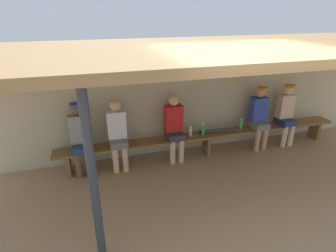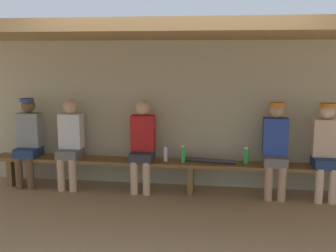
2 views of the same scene
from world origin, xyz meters
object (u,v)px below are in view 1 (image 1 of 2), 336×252
object	(u,v)px
player_with_sunglasses	(286,112)
water_bottle_orange	(190,131)
water_bottle_clear	(203,130)
baseball_bat	(218,131)
water_bottle_blue	(241,124)
player_leftmost	(174,125)
player_middle	(80,136)
support_post	(94,185)
bench	(207,137)
player_in_blue	(259,115)
player_shirtless_tan	(117,132)

from	to	relation	value
player_with_sunglasses	water_bottle_orange	xyz separation A→B (m)	(-2.23, 0.01, -0.19)
player_with_sunglasses	water_bottle_clear	world-z (taller)	player_with_sunglasses
player_with_sunglasses	baseball_bat	xyz separation A→B (m)	(-1.61, -0.00, -0.25)
water_bottle_blue	water_bottle_orange	world-z (taller)	water_bottle_blue
player_leftmost	water_bottle_orange	xyz separation A→B (m)	(0.34, 0.01, -0.17)
player_middle	baseball_bat	size ratio (longest dim) A/B	1.67
support_post	player_middle	distance (m)	2.14
player_middle	water_bottle_orange	distance (m)	2.11
bench	player_in_blue	bearing A→B (deg)	0.17
player_leftmost	baseball_bat	size ratio (longest dim) A/B	1.66
player_in_blue	water_bottle_clear	xyz separation A→B (m)	(-1.29, -0.03, -0.17)
water_bottle_orange	baseball_bat	bearing A→B (deg)	-1.31
player_with_sunglasses	water_bottle_clear	distance (m)	1.97
baseball_bat	water_bottle_clear	bearing A→B (deg)	-168.73
player_middle	water_bottle_blue	distance (m)	3.27
player_in_blue	player_shirtless_tan	bearing A→B (deg)	-179.99
water_bottle_clear	baseball_bat	distance (m)	0.36
water_bottle_blue	baseball_bat	xyz separation A→B (m)	(-0.55, -0.04, -0.08)
water_bottle_blue	baseball_bat	distance (m)	0.55
bench	player_in_blue	xyz separation A→B (m)	(1.18, 0.00, 0.36)
player_leftmost	water_bottle_clear	xyz separation A→B (m)	(0.60, -0.03, -0.15)
support_post	baseball_bat	xyz separation A→B (m)	(2.53, 2.10, -0.61)
player_leftmost	player_with_sunglasses	bearing A→B (deg)	0.01
support_post	player_with_sunglasses	size ratio (longest dim) A/B	1.64
water_bottle_clear	baseball_bat	size ratio (longest dim) A/B	0.31
support_post	baseball_bat	world-z (taller)	support_post
support_post	player_with_sunglasses	distance (m)	4.66
water_bottle_blue	water_bottle_orange	size ratio (longest dim) A/B	1.12
player_shirtless_tan	player_in_blue	bearing A→B (deg)	0.01
support_post	player_in_blue	xyz separation A→B (m)	(3.47, 2.10, -0.35)
bench	water_bottle_orange	distance (m)	0.41
player_middle	water_bottle_clear	size ratio (longest dim) A/B	5.43
player_leftmost	player_middle	world-z (taller)	player_middle
player_shirtless_tan	player_in_blue	distance (m)	3.00
water_bottle_blue	water_bottle_clear	distance (m)	0.90
bench	water_bottle_blue	bearing A→B (deg)	3.18
player_leftmost	baseball_bat	world-z (taller)	player_leftmost
baseball_bat	player_in_blue	bearing A→B (deg)	7.54
water_bottle_blue	player_leftmost	bearing A→B (deg)	-178.45
water_bottle_orange	baseball_bat	xyz separation A→B (m)	(0.61, -0.01, -0.07)
player_with_sunglasses	baseball_bat	size ratio (longest dim) A/B	1.67
water_bottle_orange	player_leftmost	bearing A→B (deg)	-178.15
player_in_blue	support_post	bearing A→B (deg)	-148.75
player_in_blue	player_leftmost	distance (m)	1.89
support_post	water_bottle_orange	distance (m)	2.90
player_with_sunglasses	baseball_bat	world-z (taller)	player_with_sunglasses
player_shirtless_tan	player_middle	size ratio (longest dim) A/B	0.99
player_with_sunglasses	player_leftmost	bearing A→B (deg)	-179.99
water_bottle_blue	bench	bearing A→B (deg)	-176.82
water_bottle_blue	baseball_bat	bearing A→B (deg)	-175.42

